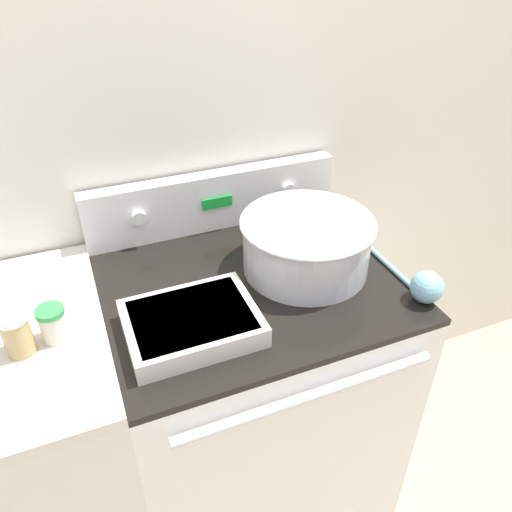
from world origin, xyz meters
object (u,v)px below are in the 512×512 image
Objects in this scene: ladle at (423,285)px; spice_jar_white_cap at (17,334)px; spice_jar_green_cap at (53,324)px; mixing_bowl at (306,242)px; casserole_dish at (192,322)px.

spice_jar_white_cap is at bearing 169.98° from ladle.
mixing_bowl is at bearing 4.03° from spice_jar_green_cap.
casserole_dish is (-0.35, -0.13, -0.05)m from mixing_bowl.
ladle is (0.56, -0.10, 0.01)m from casserole_dish.
casserole_dish is at bearing -160.17° from mixing_bowl.
spice_jar_green_cap is at bearing -175.97° from mixing_bowl.
ladle is at bearing -10.02° from spice_jar_white_cap.
spice_jar_white_cap is (-0.36, 0.07, 0.03)m from casserole_dish.
spice_jar_green_cap is (-0.28, 0.08, 0.02)m from casserole_dish.
mixing_bowl is at bearing 19.83° from casserole_dish.
spice_jar_green_cap is at bearing 168.19° from ladle.
mixing_bowl is 1.12× the size of ladle.
spice_jar_white_cap reaches higher than casserole_dish.
mixing_bowl is 0.37m from casserole_dish.
ladle is 0.93m from spice_jar_white_cap.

